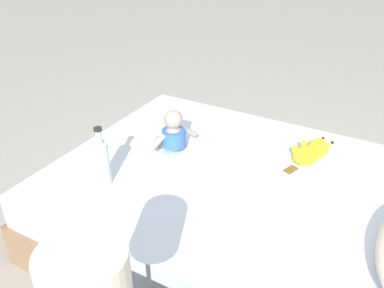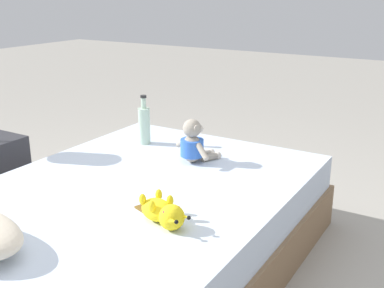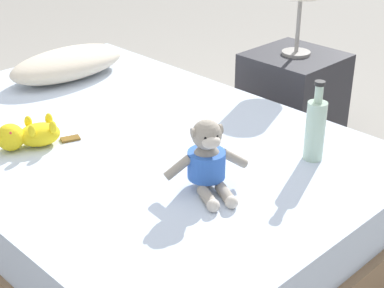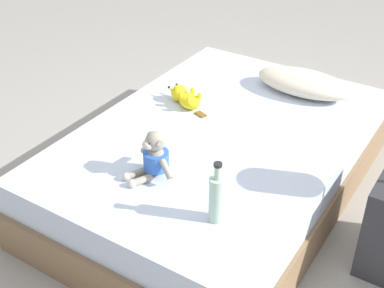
# 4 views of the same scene
# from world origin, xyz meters

# --- Properties ---
(ground_plane) EXTENTS (16.00, 16.00, 0.00)m
(ground_plane) POSITION_xyz_m (0.00, 0.00, 0.00)
(ground_plane) COLOR #9E998E
(bed) EXTENTS (1.37, 2.01, 0.41)m
(bed) POSITION_xyz_m (0.00, 0.00, 0.20)
(bed) COLOR #846647
(bed) RESTS_ON ground_plane
(pillow) EXTENTS (0.60, 0.30, 0.13)m
(pillow) POSITION_xyz_m (0.21, 0.67, 0.48)
(pillow) COLOR beige
(pillow) RESTS_ON bed
(plush_monkey) EXTENTS (0.27, 0.25, 0.24)m
(plush_monkey) POSITION_xyz_m (-0.06, -0.51, 0.51)
(plush_monkey) COLOR #9E9384
(plush_monkey) RESTS_ON bed
(plush_yellow_creature) EXTENTS (0.32, 0.19, 0.10)m
(plush_yellow_creature) POSITION_xyz_m (-0.32, 0.15, 0.46)
(plush_yellow_creature) COLOR yellow
(plush_yellow_creature) RESTS_ON bed
(glass_bottle) EXTENTS (0.07, 0.07, 0.29)m
(glass_bottle) POSITION_xyz_m (0.35, -0.63, 0.53)
(glass_bottle) COLOR #B2D1B7
(glass_bottle) RESTS_ON bed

